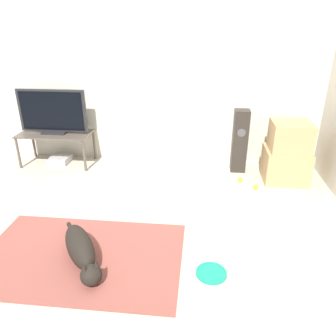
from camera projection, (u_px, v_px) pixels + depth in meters
The scene contains 13 objects.
ground_plane at pixel (98, 241), 3.13m from camera, with size 12.00×12.00×0.00m, color #BCB29E.
wall_back at pixel (135, 72), 4.51m from camera, with size 8.00×0.06×2.55m.
area_rug at pixel (81, 256), 2.92m from camera, with size 1.79×1.14×0.01m.
dog at pixel (81, 250), 2.80m from camera, with size 0.58×0.82×0.25m.
frisbee at pixel (211, 273), 2.71m from camera, with size 0.26×0.26×0.03m.
cardboard_box_lower at pixel (285, 165), 4.26m from camera, with size 0.55×0.50×0.42m.
cardboard_box_upper at pixel (290, 136), 4.08m from camera, with size 0.48×0.44×0.37m.
floor_speaker at pixel (240, 141), 4.45m from camera, with size 0.20×0.20×0.86m.
tv_stand at pixel (56, 136), 4.67m from camera, with size 1.02×0.50×0.47m.
tv at pixel (52, 112), 4.53m from camera, with size 0.96×0.20×0.61m.
tennis_ball_by_boxes at pixel (255, 187), 4.08m from camera, with size 0.07×0.07×0.07m.
tennis_ball_near_speaker at pixel (240, 179), 4.27m from camera, with size 0.07×0.07×0.07m.
game_console at pixel (60, 160), 4.85m from camera, with size 0.28×0.29×0.09m.
Camera 1 is at (0.94, -2.48, 1.92)m, focal length 35.00 mm.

